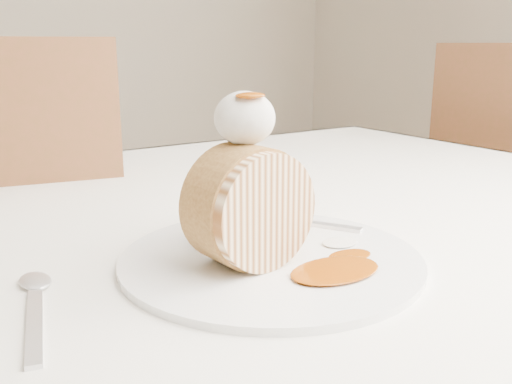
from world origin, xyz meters
TOP-DOWN VIEW (x-y plane):
  - table at (0.00, 0.20)m, footprint 1.40×0.90m
  - chair_end at (0.89, 0.35)m, footprint 0.55×0.55m
  - plate at (0.00, 0.02)m, footprint 0.36×0.36m
  - roulade_slice at (-0.03, 0.01)m, footprint 0.11×0.07m
  - cake_chunk at (0.03, 0.08)m, footprint 0.08×0.08m
  - whipped_cream at (-0.02, 0.03)m, footprint 0.05×0.05m
  - caramel_drizzle at (-0.02, 0.02)m, footprint 0.03×0.02m
  - caramel_pool at (0.02, -0.05)m, footprint 0.10×0.08m
  - fork at (0.09, 0.07)m, footprint 0.10×0.15m
  - spoon at (-0.21, 0.01)m, footprint 0.06×0.15m

SIDE VIEW (x-z plane):
  - chair_end at x=0.89m, z-range 0.07..1.02m
  - table at x=0.00m, z-range 0.29..1.04m
  - spoon at x=-0.21m, z-range 0.75..0.75m
  - plate at x=0.00m, z-range 0.75..0.76m
  - fork at x=0.09m, z-range 0.76..0.76m
  - caramel_pool at x=0.02m, z-range 0.76..0.76m
  - cake_chunk at x=0.03m, z-range 0.76..0.81m
  - roulade_slice at x=-0.03m, z-range 0.76..0.86m
  - whipped_cream at x=-0.02m, z-range 0.86..0.91m
  - caramel_drizzle at x=-0.02m, z-range 0.91..0.91m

